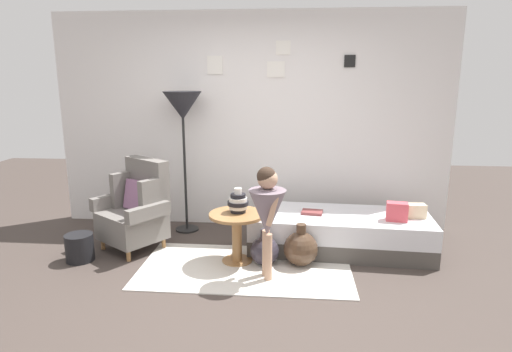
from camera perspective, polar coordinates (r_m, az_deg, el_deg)
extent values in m
plane|color=#423833|center=(3.80, -3.66, -15.83)|extent=(12.00, 12.00, 0.00)
cube|color=silver|center=(5.29, -0.67, 7.21)|extent=(4.80, 0.10, 2.60)
cube|color=black|center=(5.23, 12.36, 14.71)|extent=(0.13, 0.02, 0.14)
cube|color=#98988E|center=(5.22, 12.37, 14.71)|extent=(0.10, 0.01, 0.11)
cube|color=white|center=(5.27, -5.48, 14.47)|extent=(0.18, 0.02, 0.21)
cube|color=#5A5A59|center=(5.27, -5.49, 14.47)|extent=(0.14, 0.01, 0.17)
cube|color=white|center=(5.20, 3.65, 16.66)|extent=(0.17, 0.02, 0.16)
cube|color=silver|center=(5.20, 3.65, 16.67)|extent=(0.13, 0.01, 0.12)
cube|color=white|center=(5.19, 2.66, 13.98)|extent=(0.21, 0.02, 0.18)
cube|color=slate|center=(5.19, 2.66, 13.98)|extent=(0.16, 0.01, 0.14)
cube|color=silver|center=(4.31, -1.43, -12.11)|extent=(2.06, 1.10, 0.01)
cylinder|color=#9E7042|center=(5.01, -19.68, -8.51)|extent=(0.04, 0.04, 0.12)
cylinder|color=#9E7042|center=(4.63, -16.59, -10.09)|extent=(0.04, 0.04, 0.12)
cylinder|color=#9E7042|center=(5.23, -15.45, -7.30)|extent=(0.04, 0.04, 0.12)
cylinder|color=#9E7042|center=(4.87, -12.17, -8.67)|extent=(0.04, 0.04, 0.12)
cube|color=slate|center=(4.86, -16.14, -6.30)|extent=(0.81, 0.80, 0.30)
cube|color=slate|center=(4.87, -14.22, -0.94)|extent=(0.57, 0.46, 0.55)
cube|color=slate|center=(5.02, -17.13, -1.66)|extent=(0.24, 0.30, 0.39)
cube|color=slate|center=(4.61, -13.57, -2.74)|extent=(0.24, 0.30, 0.39)
cube|color=slate|center=(5.05, -18.59, -3.12)|extent=(0.36, 0.47, 0.14)
cube|color=slate|center=(4.52, -14.16, -4.69)|extent=(0.36, 0.47, 0.14)
cube|color=gray|center=(4.82, -15.41, -2.55)|extent=(0.39, 0.34, 0.33)
cube|color=#4C4742|center=(4.80, 10.98, -8.54)|extent=(1.94, 0.91, 0.18)
cube|color=silver|center=(4.73, 11.09, -6.29)|extent=(1.94, 0.91, 0.22)
cube|color=beige|center=(4.78, 20.45, -4.37)|extent=(0.20, 0.13, 0.15)
cube|color=#D64C56|center=(4.61, 18.24, -4.53)|extent=(0.23, 0.15, 0.19)
cylinder|color=#9E7042|center=(4.45, -2.51, -11.18)|extent=(0.30, 0.30, 0.02)
cylinder|color=#9E7042|center=(4.36, -2.55, -8.27)|extent=(0.10, 0.10, 0.47)
cylinder|color=#9E7042|center=(4.27, -2.58, -5.17)|extent=(0.55, 0.55, 0.03)
cylinder|color=black|center=(4.30, -2.39, -4.58)|extent=(0.15, 0.15, 0.04)
cylinder|color=white|center=(4.29, -2.40, -4.10)|extent=(0.18, 0.18, 0.04)
cylinder|color=black|center=(4.28, -2.40, -3.62)|extent=(0.21, 0.21, 0.04)
cylinder|color=white|center=(4.27, -2.41, -3.13)|extent=(0.18, 0.18, 0.04)
cylinder|color=black|center=(4.26, -2.41, -2.64)|extent=(0.15, 0.15, 0.04)
cylinder|color=white|center=(4.25, -2.42, -2.01)|extent=(0.07, 0.07, 0.06)
cylinder|color=black|center=(5.39, -9.14, -6.96)|extent=(0.28, 0.28, 0.02)
cylinder|color=black|center=(5.17, -9.46, 1.38)|extent=(0.03, 0.03, 1.58)
cone|color=#232328|center=(5.08, -9.75, 9.21)|extent=(0.45, 0.45, 0.32)
cylinder|color=tan|center=(3.99, 1.65, -10.77)|extent=(0.07, 0.07, 0.45)
cylinder|color=tan|center=(4.07, 1.32, -10.22)|extent=(0.07, 0.07, 0.45)
cone|color=slate|center=(3.89, 1.52, -4.93)|extent=(0.34, 0.34, 0.43)
cylinder|color=slate|center=(3.84, 1.53, -2.90)|extent=(0.17, 0.17, 0.16)
cylinder|color=tan|center=(3.76, 2.23, -4.57)|extent=(0.13, 0.08, 0.29)
cylinder|color=tan|center=(3.98, 1.42, -3.56)|extent=(0.13, 0.08, 0.29)
sphere|color=tan|center=(3.80, 1.55, -0.39)|extent=(0.18, 0.18, 0.18)
sphere|color=#38281E|center=(3.79, 1.40, -0.06)|extent=(0.17, 0.17, 0.17)
cube|color=brown|center=(4.67, 7.47, -4.79)|extent=(0.24, 0.19, 0.03)
sphere|color=#332D38|center=(4.34, 1.15, -9.92)|extent=(0.29, 0.29, 0.29)
cylinder|color=#332D38|center=(4.27, 1.17, -7.64)|extent=(0.08, 0.08, 0.09)
sphere|color=#473323|center=(4.34, 5.97, -9.60)|extent=(0.34, 0.34, 0.34)
cylinder|color=#473323|center=(4.26, 6.03, -6.98)|extent=(0.10, 0.10, 0.09)
cylinder|color=black|center=(4.78, -22.41, -8.78)|extent=(0.28, 0.28, 0.28)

